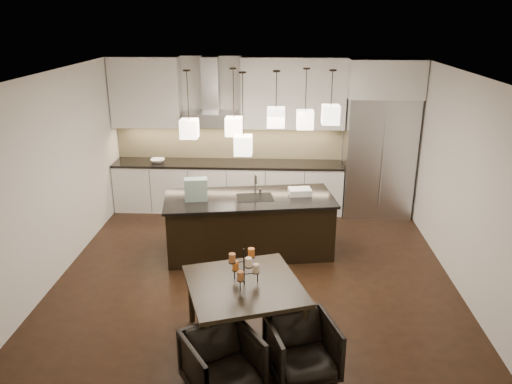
{
  "coord_description": "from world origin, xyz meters",
  "views": [
    {
      "loc": [
        0.31,
        -6.38,
        3.51
      ],
      "look_at": [
        0.0,
        0.2,
        1.15
      ],
      "focal_mm": 35.0,
      "sensor_mm": 36.0,
      "label": 1
    }
  ],
  "objects_px": {
    "dining_table": "(244,312)",
    "armchair_right": "(302,348)",
    "island_body": "(249,226)",
    "armchair_left": "(222,363)",
    "refrigerator": "(378,157)"
  },
  "relations": [
    {
      "from": "island_body",
      "to": "dining_table",
      "type": "relative_size",
      "value": 2.05
    },
    {
      "from": "dining_table",
      "to": "armchair_left",
      "type": "distance_m",
      "value": 0.83
    },
    {
      "from": "dining_table",
      "to": "armchair_right",
      "type": "relative_size",
      "value": 1.78
    },
    {
      "from": "dining_table",
      "to": "armchair_right",
      "type": "bearing_deg",
      "value": -59.71
    },
    {
      "from": "island_body",
      "to": "armchair_left",
      "type": "height_order",
      "value": "island_body"
    },
    {
      "from": "refrigerator",
      "to": "dining_table",
      "type": "relative_size",
      "value": 1.79
    },
    {
      "from": "armchair_right",
      "to": "dining_table",
      "type": "bearing_deg",
      "value": 120.87
    },
    {
      "from": "island_body",
      "to": "armchair_right",
      "type": "distance_m",
      "value": 2.87
    },
    {
      "from": "island_body",
      "to": "armchair_right",
      "type": "bearing_deg",
      "value": -84.65
    },
    {
      "from": "refrigerator",
      "to": "armchair_right",
      "type": "relative_size",
      "value": 3.18
    },
    {
      "from": "armchair_left",
      "to": "armchair_right",
      "type": "xyz_separation_m",
      "value": [
        0.79,
        0.26,
        -0.0
      ]
    },
    {
      "from": "refrigerator",
      "to": "armchair_left",
      "type": "xyz_separation_m",
      "value": [
        -2.31,
        -4.78,
        -0.76
      ]
    },
    {
      "from": "island_body",
      "to": "armchair_left",
      "type": "distance_m",
      "value": 3.04
    },
    {
      "from": "armchair_left",
      "to": "island_body",
      "type": "bearing_deg",
      "value": 55.47
    },
    {
      "from": "island_body",
      "to": "dining_table",
      "type": "distance_m",
      "value": 2.23
    }
  ]
}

